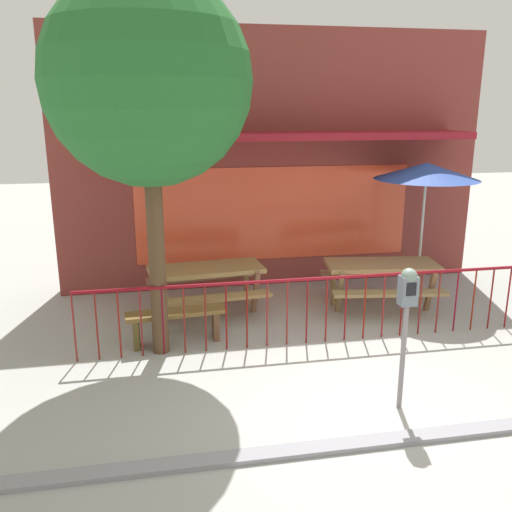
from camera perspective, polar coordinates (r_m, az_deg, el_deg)
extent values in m
plane|color=#A3A59F|center=(6.50, 10.50, -14.65)|extent=(40.00, 40.00, 0.00)
cube|color=#551C17|center=(10.53, 1.66, -2.47)|extent=(7.77, 0.54, 0.01)
cube|color=brown|center=(10.07, 1.77, 10.02)|extent=(7.77, 0.50, 4.57)
cube|color=#E54C2D|center=(9.95, 2.04, 4.50)|extent=(5.05, 0.02, 1.70)
cube|color=maroon|center=(9.32, 2.77, 12.52)|extent=(6.60, 0.96, 0.12)
cube|color=maroon|center=(7.50, 6.52, -2.37)|extent=(6.53, 0.04, 0.04)
cylinder|color=maroon|center=(7.44, -18.62, -7.16)|extent=(0.02, 0.02, 0.95)
cylinder|color=maroon|center=(7.40, -16.43, -7.09)|extent=(0.02, 0.02, 0.95)
cylinder|color=maroon|center=(7.37, -14.22, -7.01)|extent=(0.02, 0.02, 0.95)
cylinder|color=maroon|center=(7.36, -12.01, -6.92)|extent=(0.02, 0.02, 0.95)
cylinder|color=maroon|center=(7.35, -9.78, -6.81)|extent=(0.02, 0.02, 0.95)
cylinder|color=maroon|center=(7.36, -7.56, -6.70)|extent=(0.02, 0.02, 0.95)
cylinder|color=maroon|center=(7.38, -5.35, -6.58)|extent=(0.02, 0.02, 0.95)
cylinder|color=maroon|center=(7.40, -3.15, -6.44)|extent=(0.02, 0.02, 0.95)
cylinder|color=maroon|center=(7.44, -0.97, -6.30)|extent=(0.02, 0.02, 0.95)
cylinder|color=maroon|center=(7.49, 1.18, -6.16)|extent=(0.02, 0.02, 0.95)
cylinder|color=maroon|center=(7.55, 3.30, -6.00)|extent=(0.02, 0.02, 0.95)
cylinder|color=maroon|center=(7.62, 5.39, -5.84)|extent=(0.02, 0.02, 0.95)
cylinder|color=maroon|center=(7.70, 7.43, -5.68)|extent=(0.02, 0.02, 0.95)
cylinder|color=maroon|center=(7.79, 9.42, -5.51)|extent=(0.02, 0.02, 0.95)
cylinder|color=maroon|center=(7.89, 11.37, -5.34)|extent=(0.02, 0.02, 0.95)
cylinder|color=maroon|center=(7.99, 13.27, -5.17)|extent=(0.02, 0.02, 0.95)
cylinder|color=maroon|center=(8.11, 15.11, -5.00)|extent=(0.02, 0.02, 0.95)
cylinder|color=maroon|center=(8.23, 16.90, -4.83)|extent=(0.02, 0.02, 0.95)
cylinder|color=maroon|center=(8.36, 18.64, -4.66)|extent=(0.02, 0.02, 0.95)
cylinder|color=maroon|center=(8.50, 20.32, -4.49)|extent=(0.02, 0.02, 0.95)
cylinder|color=maroon|center=(8.65, 21.94, -4.32)|extent=(0.02, 0.02, 0.95)
cylinder|color=maroon|center=(8.80, 23.50, -4.16)|extent=(0.02, 0.02, 0.95)
cylinder|color=maroon|center=(8.96, 25.01, -3.99)|extent=(0.02, 0.02, 0.95)
cube|color=#9B7B48|center=(8.65, -5.29, -1.39)|extent=(1.87, 0.94, 0.07)
cube|color=#9D7A47|center=(8.23, -4.49, -4.46)|extent=(1.82, 0.44, 0.05)
cube|color=#9E7255|center=(9.25, -5.91, -2.23)|extent=(1.82, 0.44, 0.05)
cube|color=olive|center=(8.40, -9.81, -4.74)|extent=(0.10, 0.35, 0.78)
cube|color=#905D48|center=(8.92, -10.24, -3.54)|extent=(0.10, 0.35, 0.78)
cube|color=#885D44|center=(8.66, -0.06, -3.86)|extent=(0.10, 0.35, 0.78)
cube|color=olive|center=(9.18, -1.04, -2.75)|extent=(0.10, 0.35, 0.78)
cube|color=#9D7749|center=(9.08, 13.12, -0.91)|extent=(1.89, 1.00, 0.07)
cube|color=#947C4D|center=(8.67, 13.96, -3.83)|extent=(1.82, 0.51, 0.05)
cube|color=#987455|center=(9.67, 12.15, -1.71)|extent=(1.82, 0.51, 0.05)
cube|color=olive|center=(8.76, 8.80, -3.83)|extent=(0.12, 0.36, 0.78)
cube|color=olive|center=(9.28, 8.13, -2.70)|extent=(0.12, 0.36, 0.78)
cube|color=#8D6544|center=(9.17, 17.90, -3.54)|extent=(0.12, 0.36, 0.78)
cube|color=olive|center=(9.66, 16.77, -2.48)|extent=(0.12, 0.36, 0.78)
cylinder|color=black|center=(10.15, 16.56, -3.66)|extent=(0.36, 0.36, 0.05)
cylinder|color=#B1BEB5|center=(9.86, 17.05, 2.48)|extent=(0.04, 0.04, 2.28)
cone|color=#2F50AD|center=(9.69, 17.54, 8.53)|extent=(1.76, 1.76, 0.28)
cube|color=brown|center=(7.70, -8.42, -5.93)|extent=(1.43, 0.46, 0.06)
cube|color=brown|center=(7.73, -12.50, -7.83)|extent=(0.08, 0.29, 0.45)
cube|color=brown|center=(7.87, -4.29, -7.08)|extent=(0.08, 0.29, 0.45)
cylinder|color=gray|center=(6.18, 15.20, -10.26)|extent=(0.06, 0.06, 1.21)
cube|color=slate|center=(5.90, 15.72, -3.53)|extent=(0.18, 0.14, 0.32)
sphere|color=slate|center=(5.85, 15.83, -2.05)|extent=(0.17, 0.17, 0.17)
cube|color=black|center=(5.82, 16.06, -3.40)|extent=(0.11, 0.01, 0.14)
cylinder|color=#503824|center=(7.15, -10.44, 0.48)|extent=(0.22, 0.22, 2.83)
sphere|color=#24632A|center=(6.93, -11.32, 17.62)|extent=(2.54, 2.54, 2.54)
cube|color=gray|center=(5.84, 13.58, -18.59)|extent=(10.88, 0.20, 0.11)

